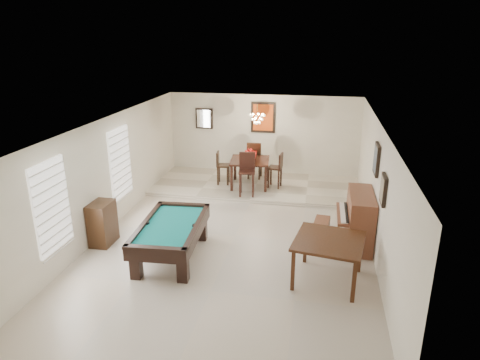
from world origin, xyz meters
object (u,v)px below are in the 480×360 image
(dining_chair_south, at_px, (247,175))
(dining_chair_east, at_px, (275,170))
(dining_chair_west, at_px, (223,168))
(upright_piano, at_px, (353,219))
(square_table, at_px, (328,260))
(dining_table, at_px, (250,171))
(apothecary_chest, at_px, (102,223))
(piano_bench, at_px, (321,231))
(chandelier, at_px, (257,115))
(pool_table, at_px, (172,241))
(dining_chair_north, at_px, (255,160))
(flower_vase, at_px, (250,152))

(dining_chair_south, xyz_separation_m, dining_chair_east, (0.68, 0.80, -0.08))
(dining_chair_west, bearing_deg, dining_chair_east, -96.34)
(upright_piano, xyz_separation_m, dining_chair_east, (-2.04, 2.99, 0.04))
(square_table, xyz_separation_m, dining_table, (-2.23, 4.58, 0.16))
(apothecary_chest, xyz_separation_m, dining_chair_east, (3.32, 3.99, 0.15))
(square_table, height_order, dining_chair_west, dining_chair_west)
(dining_chair_west, bearing_deg, dining_table, -98.32)
(dining_table, distance_m, dining_chair_south, 0.79)
(square_table, distance_m, dining_chair_south, 4.39)
(upright_piano, bearing_deg, dining_chair_south, 141.22)
(dining_chair_west, distance_m, dining_chair_east, 1.53)
(piano_bench, relative_size, dining_table, 0.73)
(upright_piano, relative_size, chandelier, 2.34)
(dining_table, distance_m, dining_chair_east, 0.74)
(dining_table, xyz_separation_m, dining_chair_south, (0.05, -0.78, 0.13))
(pool_table, distance_m, dining_chair_east, 4.61)
(upright_piano, height_order, piano_bench, upright_piano)
(pool_table, height_order, dining_chair_north, dining_chair_north)
(dining_chair_south, bearing_deg, dining_chair_north, 83.10)
(upright_piano, bearing_deg, dining_chair_east, 124.27)
(square_table, bearing_deg, chandelier, 113.61)
(square_table, height_order, dining_chair_north, dining_chair_north)
(upright_piano, relative_size, dining_table, 1.27)
(dining_chair_east, xyz_separation_m, chandelier, (-0.55, 0.08, 1.57))
(apothecary_chest, bearing_deg, dining_chair_west, 65.92)
(dining_chair_south, bearing_deg, dining_chair_west, 128.92)
(dining_chair_south, bearing_deg, upright_piano, -46.34)
(square_table, xyz_separation_m, dining_chair_south, (-2.18, 3.80, 0.29))
(dining_table, distance_m, flower_vase, 0.56)
(dining_table, xyz_separation_m, chandelier, (0.18, 0.11, 1.62))
(pool_table, bearing_deg, dining_table, 74.42)
(dining_table, bearing_deg, dining_chair_north, 87.66)
(chandelier, bearing_deg, dining_chair_south, -98.61)
(upright_piano, height_order, apothecary_chest, upright_piano)
(piano_bench, distance_m, dining_chair_west, 4.18)
(apothecary_chest, bearing_deg, piano_bench, 12.20)
(pool_table, distance_m, flower_vase, 4.44)
(apothecary_chest, height_order, dining_chair_north, dining_chair_north)
(dining_chair_east, relative_size, chandelier, 1.69)
(apothecary_chest, relative_size, dining_chair_east, 0.94)
(square_table, height_order, apothecary_chest, apothecary_chest)
(upright_piano, distance_m, piano_bench, 0.76)
(upright_piano, xyz_separation_m, apothecary_chest, (-5.35, -1.00, -0.11))
(apothecary_chest, bearing_deg, dining_chair_south, 50.45)
(upright_piano, distance_m, dining_table, 4.05)
(square_table, xyz_separation_m, apothecary_chest, (-4.82, 0.61, 0.06))
(apothecary_chest, height_order, chandelier, chandelier)
(piano_bench, xyz_separation_m, chandelier, (-1.91, 3.06, 1.98))
(piano_bench, relative_size, dining_chair_west, 0.83)
(dining_chair_east, bearing_deg, apothecary_chest, -32.40)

